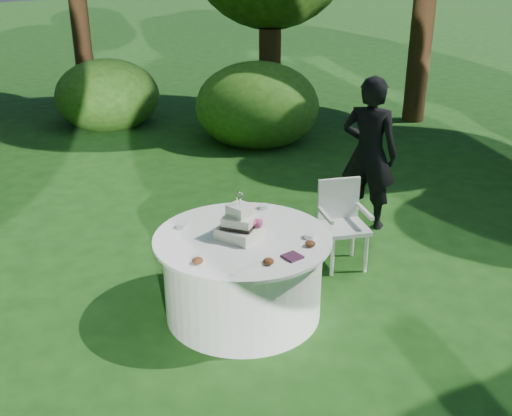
{
  "coord_description": "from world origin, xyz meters",
  "views": [
    {
      "loc": [
        -2.81,
        -3.75,
        3.04
      ],
      "look_at": [
        0.15,
        0.0,
        1.0
      ],
      "focal_mm": 42.0,
      "sensor_mm": 36.0,
      "label": 1
    }
  ],
  "objects_px": {
    "chair": "(342,217)",
    "guest": "(369,153)",
    "napkins": "(292,257)",
    "cake": "(240,225)",
    "table": "(243,275)"
  },
  "relations": [
    {
      "from": "guest",
      "to": "table",
      "type": "relative_size",
      "value": 1.16
    },
    {
      "from": "napkins",
      "to": "table",
      "type": "bearing_deg",
      "value": 98.11
    },
    {
      "from": "cake",
      "to": "chair",
      "type": "xyz_separation_m",
      "value": [
        1.42,
        0.14,
        -0.36
      ]
    },
    {
      "from": "napkins",
      "to": "cake",
      "type": "xyz_separation_m",
      "value": [
        -0.1,
        0.56,
        0.1
      ]
    },
    {
      "from": "chair",
      "to": "cake",
      "type": "bearing_deg",
      "value": -174.21
    },
    {
      "from": "chair",
      "to": "guest",
      "type": "bearing_deg",
      "value": 28.04
    },
    {
      "from": "guest",
      "to": "cake",
      "type": "bearing_deg",
      "value": 79.48
    },
    {
      "from": "cake",
      "to": "chair",
      "type": "bearing_deg",
      "value": 5.79
    },
    {
      "from": "chair",
      "to": "napkins",
      "type": "bearing_deg",
      "value": -151.76
    },
    {
      "from": "table",
      "to": "cake",
      "type": "relative_size",
      "value": 3.62
    },
    {
      "from": "guest",
      "to": "cake",
      "type": "height_order",
      "value": "guest"
    },
    {
      "from": "napkins",
      "to": "guest",
      "type": "distance_m",
      "value": 2.55
    },
    {
      "from": "guest",
      "to": "chair",
      "type": "height_order",
      "value": "guest"
    },
    {
      "from": "guest",
      "to": "table",
      "type": "xyz_separation_m",
      "value": [
        -2.32,
        -0.64,
        -0.51
      ]
    },
    {
      "from": "table",
      "to": "cake",
      "type": "bearing_deg",
      "value": -179.44
    }
  ]
}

